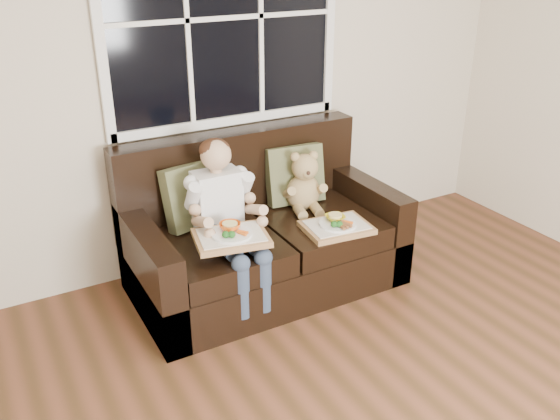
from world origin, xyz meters
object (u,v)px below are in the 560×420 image
child (224,207)px  tray_left (231,236)px  loveseat (261,239)px  teddy_bear (304,185)px  tray_right (337,226)px

child → tray_left: bearing=-105.2°
loveseat → teddy_bear: loveseat is taller
tray_left → teddy_bear: bearing=38.6°
loveseat → tray_right: bearing=-46.0°
child → teddy_bear: size_ratio=2.21×
loveseat → tray_left: size_ratio=3.67×
loveseat → child: child is taller
loveseat → teddy_bear: bearing=4.4°
child → teddy_bear: 0.66m
loveseat → child: (-0.30, -0.12, 0.35)m
loveseat → tray_right: size_ratio=3.90×
teddy_bear → tray_left: (-0.70, -0.36, -0.04)m
loveseat → tray_left: loveseat is taller
child → teddy_bear: bearing=13.0°
child → tray_right: child is taller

